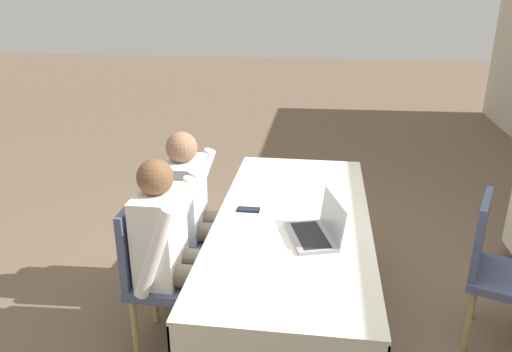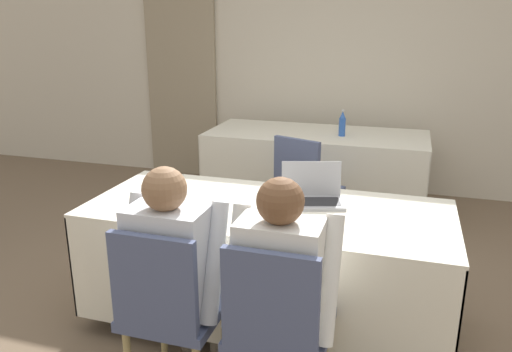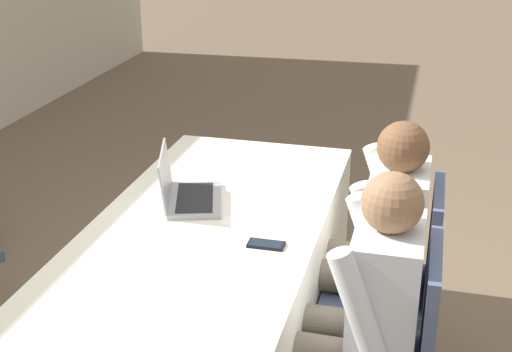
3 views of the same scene
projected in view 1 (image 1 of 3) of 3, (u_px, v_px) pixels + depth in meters
name	position (u px, v px, depth m)	size (l,w,h in m)	color
ground_plane	(290.00, 324.00, 3.20)	(24.00, 24.00, 0.00)	brown
conference_table_near	(292.00, 243.00, 2.99)	(2.08, 0.89, 0.76)	silver
laptop	(317.00, 230.00, 2.68)	(0.41, 0.34, 0.23)	#99999E
cell_phone	(248.00, 210.00, 3.02)	(0.07, 0.14, 0.01)	black
paper_beside_laptop	(253.00, 224.00, 2.84)	(0.30, 0.35, 0.00)	white
chair_near_left	(182.00, 227.00, 3.35)	(0.44, 0.44, 0.91)	tan
chair_near_right	(158.00, 268.00, 2.87)	(0.44, 0.44, 0.91)	tan
chair_far_spare	(499.00, 266.00, 2.89)	(0.57, 0.57, 0.91)	tan
person_checkered_shirt	(196.00, 207.00, 3.28)	(0.50, 0.52, 1.17)	#665B4C
person_white_shirt	(174.00, 245.00, 2.80)	(0.50, 0.52, 1.17)	#665B4C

